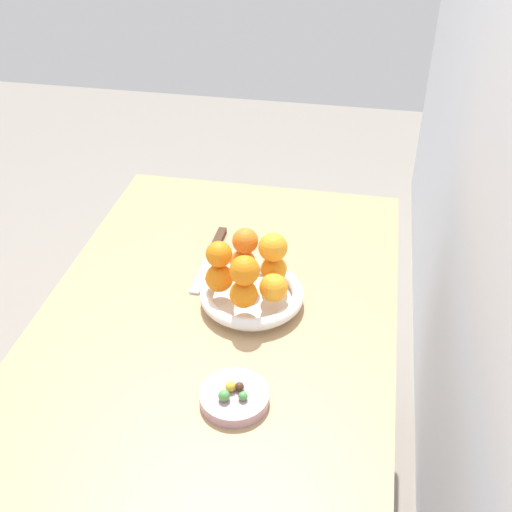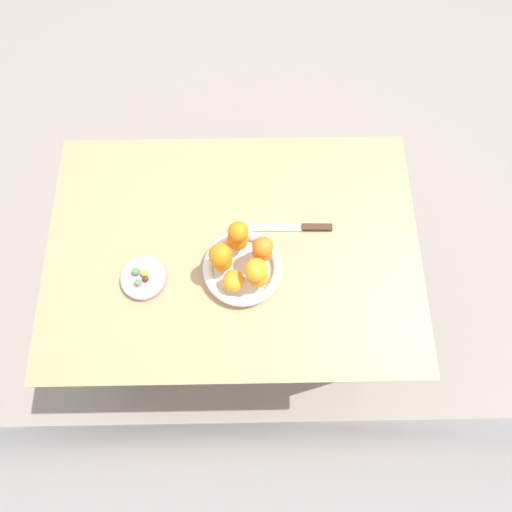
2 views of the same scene
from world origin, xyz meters
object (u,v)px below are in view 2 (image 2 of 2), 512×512
Objects in this scene: orange_5 at (256,270)px; candy_ball_1 at (144,273)px; fruit_bowl at (243,268)px; orange_2 at (233,281)px; orange_8 at (263,247)px; candy_ball_3 at (145,279)px; orange_3 at (258,277)px; knife at (296,227)px; orange_1 at (222,261)px; candy_dish at (144,278)px; orange_4 at (262,252)px; orange_0 at (237,241)px; candy_ball_2 at (136,271)px; candy_ball_0 at (138,283)px; orange_7 at (238,232)px; orange_6 at (220,255)px; dining_table at (234,258)px.

orange_5 is 3.24× the size of candy_ball_1.
orange_2 is (0.02, 0.05, 0.05)m from fruit_bowl.
orange_8 reaches higher than candy_ball_3.
orange_2 is 1.05× the size of orange_3.
fruit_bowl reaches higher than knife.
orange_1 is 1.02× the size of orange_3.
candy_dish is 2.23× the size of orange_3.
orange_1 is 3.05× the size of candy_ball_1.
fruit_bowl is 0.08m from orange_4.
orange_0 is 1.05× the size of orange_3.
orange_2 is (-0.26, 0.03, 0.06)m from candy_dish.
knife is at bearing -135.09° from orange_8.
candy_ball_3 is at bearing -1.84° from orange_3.
candy_dish is at bearing 143.06° from candy_ball_2.
candy_ball_0 is 0.79× the size of candy_ball_2.
orange_0 is at bearing -95.43° from orange_2.
candy_ball_2 is at bearing 5.35° from orange_8.
orange_3 is at bearing -171.06° from orange_2.
orange_7 is at bearing -97.76° from orange_2.
orange_4 is at bearing -166.12° from orange_6.
orange_7 is 0.30m from candy_ball_3.
orange_5 is 0.11m from orange_7.
candy_ball_1 is at bearing 16.54° from orange_0.
orange_4 is at bearing -167.47° from orange_1.
candy_ball_2 is at bearing -5.11° from orange_5.
orange_5 reaches higher than fruit_bowl.
candy_dish is 6.01× the size of candy_ball_2.
knife is at bearing -150.30° from orange_1.
orange_5 is (-0.09, 0.04, 0.06)m from orange_1.
candy_ball_0 is (0.33, 0.00, -0.10)m from orange_5.
orange_3 is 0.35m from candy_ball_2.
orange_6 is 1.11× the size of orange_7.
orange_6 is (0.05, -0.00, 0.11)m from fruit_bowl.
orange_5 reaches higher than orange_2.
fruit_bowl reaches higher than dining_table.
dining_table is 65.68× the size of candy_ball_3.
candy_dish is 0.34m from orange_5.
orange_8 is at bearing -171.95° from candy_dish.
orange_3 is 0.22× the size of knife.
orange_8 is (-0.34, -0.05, 0.11)m from candy_dish.
dining_table is 0.25m from orange_5.
orange_1 reaches higher than candy_ball_2.
orange_1 is 0.25m from candy_ball_2.
orange_7 reaches higher than orange_3.
dining_table is at bearing -160.25° from candy_dish.
orange_8 reaches higher than orange_3.
candy_dish is 0.03m from candy_ball_0.
candy_ball_3 is 0.06× the size of knife.
orange_1 reaches higher than candy_ball_1.
candy_ball_3 is (0.26, 0.09, -0.04)m from orange_0.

